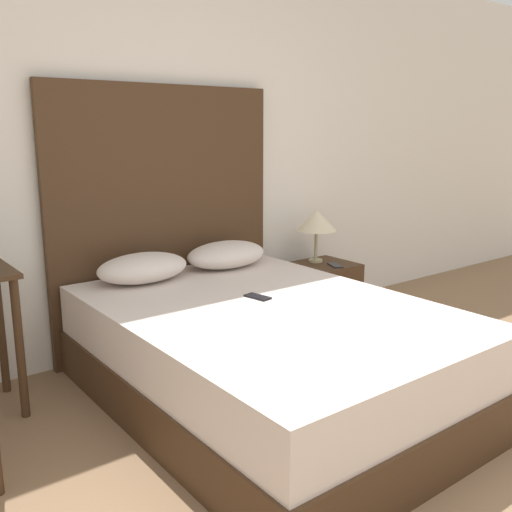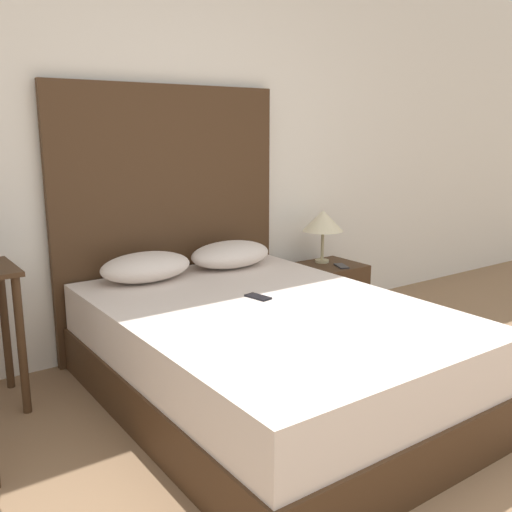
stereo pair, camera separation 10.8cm
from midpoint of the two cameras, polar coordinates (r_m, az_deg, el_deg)
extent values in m
cube|color=white|center=(3.90, -10.03, 10.74)|extent=(10.00, 0.06, 2.70)
cube|color=#422B19|center=(3.18, 0.21, -12.11)|extent=(1.53, 2.14, 0.27)
cube|color=silver|center=(3.08, 0.21, -7.46)|extent=(1.50, 2.10, 0.28)
cube|color=#422B19|center=(3.86, -9.79, 3.60)|extent=(1.61, 0.05, 1.74)
ellipsoid|color=silver|center=(3.55, -12.10, -1.17)|extent=(0.57, 0.36, 0.18)
ellipsoid|color=silver|center=(3.84, -3.79, 0.14)|extent=(0.57, 0.36, 0.18)
cube|color=black|center=(3.16, -0.83, -4.12)|extent=(0.10, 0.16, 0.01)
cube|color=#422B19|center=(4.43, 5.94, -3.67)|extent=(0.47, 0.42, 0.46)
cylinder|color=tan|center=(4.43, 5.28, -0.46)|extent=(0.11, 0.11, 0.02)
cylinder|color=tan|center=(4.40, 5.32, 1.11)|extent=(0.02, 0.02, 0.23)
cone|color=beige|center=(4.37, 5.37, 3.58)|extent=(0.31, 0.31, 0.16)
cube|color=#232328|center=(4.31, 7.22, -0.93)|extent=(0.12, 0.17, 0.01)
cylinder|color=#422B19|center=(3.19, -23.46, -8.55)|extent=(0.04, 0.04, 0.74)
cylinder|color=#422B19|center=(3.53, -24.97, -6.67)|extent=(0.04, 0.04, 0.74)
camera|label=1|loc=(0.05, -91.01, -0.23)|focal=40.00mm
camera|label=2|loc=(0.05, 88.99, 0.23)|focal=40.00mm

